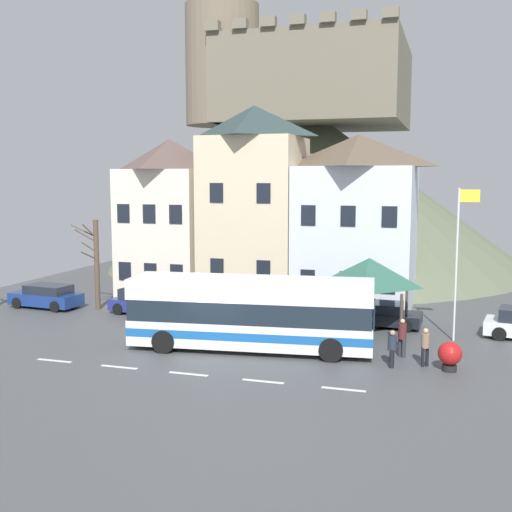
% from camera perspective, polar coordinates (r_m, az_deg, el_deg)
% --- Properties ---
extents(ground_plane, '(40.00, 60.00, 0.07)m').
position_cam_1_polar(ground_plane, '(27.55, -3.67, -8.84)').
color(ground_plane, '#4A4C4E').
extents(townhouse_00, '(5.08, 5.87, 9.89)m').
position_cam_1_polar(townhouse_00, '(40.49, -7.68, 3.37)').
color(townhouse_00, silver).
rests_on(townhouse_00, ground_plane).
extents(townhouse_01, '(5.55, 5.44, 11.72)m').
position_cam_1_polar(townhouse_01, '(38.21, -0.16, 4.60)').
color(townhouse_01, beige).
rests_on(townhouse_01, ground_plane).
extents(townhouse_02, '(6.50, 6.89, 9.97)m').
position_cam_1_polar(townhouse_02, '(37.61, 9.08, 3.13)').
color(townhouse_02, silver).
rests_on(townhouse_02, ground_plane).
extents(hilltop_castle, '(34.93, 34.93, 21.19)m').
position_cam_1_polar(hilltop_castle, '(54.29, 5.30, 6.76)').
color(hilltop_castle, '#5B634C').
rests_on(hilltop_castle, ground_plane).
extents(transit_bus, '(10.82, 3.82, 3.15)m').
position_cam_1_polar(transit_bus, '(27.82, -0.46, -5.22)').
color(transit_bus, white).
rests_on(transit_bus, ground_plane).
extents(bus_shelter, '(3.60, 3.60, 3.75)m').
position_cam_1_polar(bus_shelter, '(30.44, 10.14, -1.47)').
color(bus_shelter, '#473D33').
rests_on(bus_shelter, ground_plane).
extents(parked_car_00, '(4.38, 2.43, 1.41)m').
position_cam_1_polar(parked_car_00, '(35.70, -9.75, -4.06)').
color(parked_car_00, navy).
rests_on(parked_car_00, ground_plane).
extents(parked_car_01, '(4.28, 2.18, 1.35)m').
position_cam_1_polar(parked_car_01, '(38.78, -18.28, -3.46)').
color(parked_car_01, navy).
rests_on(parked_car_01, ground_plane).
extents(parked_car_03, '(3.90, 2.10, 1.22)m').
position_cam_1_polar(parked_car_03, '(32.95, 11.19, -5.17)').
color(parked_car_03, black).
rests_on(parked_car_03, ground_plane).
extents(pedestrian_00, '(0.34, 0.34, 1.56)m').
position_cam_1_polar(pedestrian_00, '(26.41, 14.96, -7.66)').
color(pedestrian_00, black).
rests_on(pedestrian_00, ground_plane).
extents(pedestrian_01, '(0.35, 0.35, 1.63)m').
position_cam_1_polar(pedestrian_01, '(27.57, 12.98, -7.06)').
color(pedestrian_01, '#2D2D38').
rests_on(pedestrian_01, ground_plane).
extents(pedestrian_02, '(0.36, 0.40, 1.50)m').
position_cam_1_polar(pedestrian_02, '(26.05, 12.12, -8.02)').
color(pedestrian_02, black).
rests_on(pedestrian_02, ground_plane).
extents(public_bench, '(1.66, 0.48, 0.87)m').
position_cam_1_polar(public_bench, '(32.93, 9.74, -5.38)').
color(public_bench, '#33473D').
rests_on(public_bench, ground_plane).
extents(flagpole, '(0.95, 0.10, 7.05)m').
position_cam_1_polar(flagpole, '(30.30, 17.72, 0.23)').
color(flagpole, silver).
rests_on(flagpole, ground_plane).
extents(harbour_buoy, '(0.93, 0.93, 1.18)m').
position_cam_1_polar(harbour_buoy, '(26.12, 17.01, -8.46)').
color(harbour_buoy, black).
rests_on(harbour_buoy, ground_plane).
extents(bare_tree_01, '(1.53, 1.13, 5.13)m').
position_cam_1_polar(bare_tree_01, '(37.20, -14.16, -0.61)').
color(bare_tree_01, brown).
rests_on(bare_tree_01, ground_plane).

